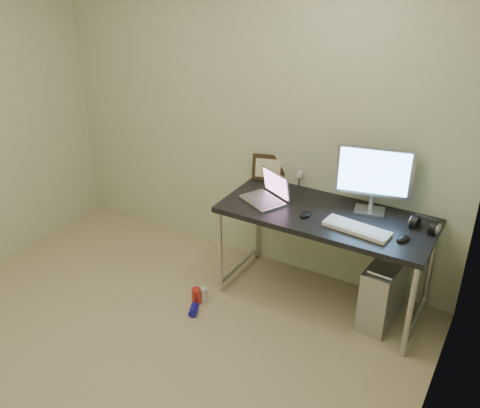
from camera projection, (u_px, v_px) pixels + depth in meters
floor at (111, 379)px, 3.37m from camera, size 3.50×3.50×0.00m
wall_back at (248, 115)px, 4.15m from camera, size 3.50×0.02×2.50m
wall_right at (425, 307)px, 2.02m from camera, size 0.02×3.50×2.50m
desk at (325, 224)px, 3.79m from camera, size 1.50×0.66×0.75m
tower_computer at (383, 292)px, 3.78m from camera, size 0.24×0.47×0.51m
cable_a at (390, 253)px, 3.94m from camera, size 0.01×0.16×0.69m
cable_b at (401, 260)px, 3.90m from camera, size 0.02×0.11×0.71m
can_red at (196, 296)px, 4.03m from camera, size 0.07×0.07×0.13m
can_white at (203, 295)px, 4.06m from camera, size 0.07×0.07×0.12m
can_blue at (194, 310)px, 3.93m from camera, size 0.10×0.13×0.06m
laptop at (268, 194)px, 3.92m from camera, size 0.39×0.37×0.21m
monitor at (374, 174)px, 3.66m from camera, size 0.51×0.19×0.49m
keyboard at (357, 229)px, 3.53m from camera, size 0.46×0.20×0.03m
mouse_right at (403, 238)px, 3.42m from camera, size 0.10×0.12×0.04m
mouse_left at (305, 213)px, 3.72m from camera, size 0.07×0.11×0.04m
headphones at (425, 225)px, 3.54m from camera, size 0.19×0.11×0.12m
picture_frame at (269, 168)px, 4.22m from camera, size 0.27×0.15×0.21m
webcam at (300, 176)px, 4.10m from camera, size 0.05×0.04×0.13m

